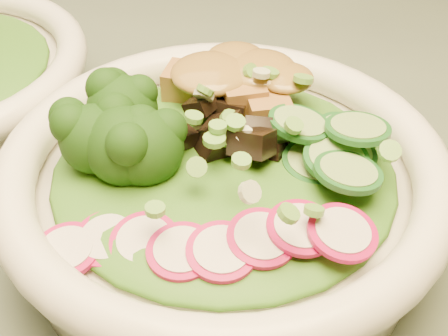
{
  "coord_description": "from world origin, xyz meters",
  "views": [
    {
      "loc": [
        0.14,
        -0.4,
        1.07
      ],
      "look_at": [
        0.13,
        -0.1,
        0.81
      ],
      "focal_mm": 50.0,
      "sensor_mm": 36.0,
      "label": 1
    }
  ],
  "objects": [
    {
      "name": "dining_table",
      "position": [
        0.0,
        0.0,
        0.64
      ],
      "size": [
        1.2,
        0.8,
        0.75
      ],
      "color": "black",
      "rests_on": "ground"
    },
    {
      "name": "salad_bowl",
      "position": [
        0.13,
        -0.1,
        0.79
      ],
      "size": [
        0.29,
        0.29,
        0.08
      ],
      "rotation": [
        0.0,
        0.0,
        -0.2
      ],
      "color": "white",
      "rests_on": "dining_table"
    },
    {
      "name": "lettuce_bed",
      "position": [
        0.13,
        -0.1,
        0.81
      ],
      "size": [
        0.22,
        0.22,
        0.03
      ],
      "primitive_type": "ellipsoid",
      "color": "#205511",
      "rests_on": "salad_bowl"
    },
    {
      "name": "broccoli_florets",
      "position": [
        0.06,
        -0.1,
        0.83
      ],
      "size": [
        0.1,
        0.09,
        0.05
      ],
      "primitive_type": null,
      "rotation": [
        0.0,
        0.0,
        -0.2
      ],
      "color": "black",
      "rests_on": "salad_bowl"
    },
    {
      "name": "radish_slices",
      "position": [
        0.13,
        -0.17,
        0.82
      ],
      "size": [
        0.12,
        0.07,
        0.02
      ],
      "primitive_type": null,
      "rotation": [
        0.0,
        0.0,
        -0.2
      ],
      "color": "#AA0D49",
      "rests_on": "salad_bowl"
    },
    {
      "name": "cucumber_slices",
      "position": [
        0.2,
        -0.1,
        0.83
      ],
      "size": [
        0.09,
        0.09,
        0.04
      ],
      "primitive_type": null,
      "rotation": [
        0.0,
        0.0,
        -0.2
      ],
      "color": "#8DB967",
      "rests_on": "salad_bowl"
    },
    {
      "name": "mushroom_heap",
      "position": [
        0.13,
        -0.09,
        0.83
      ],
      "size": [
        0.09,
        0.09,
        0.04
      ],
      "primitive_type": null,
      "rotation": [
        0.0,
        0.0,
        -0.2
      ],
      "color": "black",
      "rests_on": "salad_bowl"
    },
    {
      "name": "tofu_cubes",
      "position": [
        0.13,
        -0.03,
        0.83
      ],
      "size": [
        0.11,
        0.08,
        0.04
      ],
      "primitive_type": null,
      "rotation": [
        0.0,
        0.0,
        -0.2
      ],
      "color": "#925A30",
      "rests_on": "salad_bowl"
    },
    {
      "name": "peanut_sauce",
      "position": [
        0.13,
        -0.03,
        0.84
      ],
      "size": [
        0.08,
        0.06,
        0.02
      ],
      "primitive_type": "ellipsoid",
      "color": "brown",
      "rests_on": "tofu_cubes"
    },
    {
      "name": "scallion_garnish",
      "position": [
        0.13,
        -0.1,
        0.84
      ],
      "size": [
        0.21,
        0.21,
        0.03
      ],
      "primitive_type": null,
      "color": "#619E38",
      "rests_on": "salad_bowl"
    }
  ]
}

